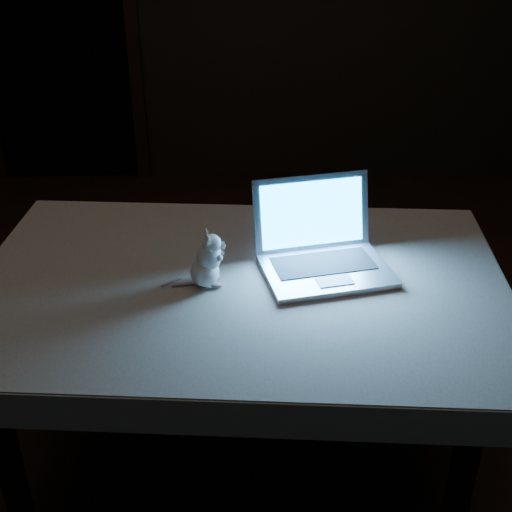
{
  "coord_description": "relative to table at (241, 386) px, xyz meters",
  "views": [
    {
      "loc": [
        0.06,
        -1.92,
        1.82
      ],
      "look_at": [
        0.1,
        -0.19,
        0.85
      ],
      "focal_mm": 48.0,
      "sensor_mm": 36.0,
      "label": 1
    }
  ],
  "objects": [
    {
      "name": "tablecloth",
      "position": [
        0.04,
        -0.01,
        0.34
      ],
      "size": [
        1.65,
        1.18,
        0.1
      ],
      "primitive_type": null,
      "rotation": [
        0.0,
        0.0,
        0.1
      ],
      "color": "beige",
      "rests_on": "table"
    },
    {
      "name": "doorway",
      "position": [
        -1.15,
        2.71,
        0.68
      ],
      "size": [
        1.06,
        0.36,
        2.13
      ],
      "primitive_type": null,
      "color": "black",
      "rests_on": "back_wall"
    },
    {
      "name": "laptop",
      "position": [
        0.26,
        0.03,
        0.52
      ],
      "size": [
        0.42,
        0.39,
        0.25
      ],
      "primitive_type": null,
      "rotation": [
        0.0,
        0.0,
        0.22
      ],
      "color": "silver",
      "rests_on": "tablecloth"
    },
    {
      "name": "table",
      "position": [
        0.0,
        0.0,
        0.0
      ],
      "size": [
        1.51,
        1.04,
        0.78
      ],
      "primitive_type": null,
      "rotation": [
        0.0,
        0.0,
        -0.07
      ],
      "color": "black",
      "rests_on": "floor"
    },
    {
      "name": "floor",
      "position": [
        -0.05,
        0.21,
        -0.39
      ],
      "size": [
        5.0,
        5.0,
        0.0
      ],
      "primitive_type": "plane",
      "color": "black",
      "rests_on": "ground"
    },
    {
      "name": "plush_mouse",
      "position": [
        -0.1,
        -0.02,
        0.48
      ],
      "size": [
        0.12,
        0.12,
        0.17
      ],
      "primitive_type": null,
      "rotation": [
        0.0,
        0.0,
        -0.02
      ],
      "color": "white",
      "rests_on": "tablecloth"
    }
  ]
}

